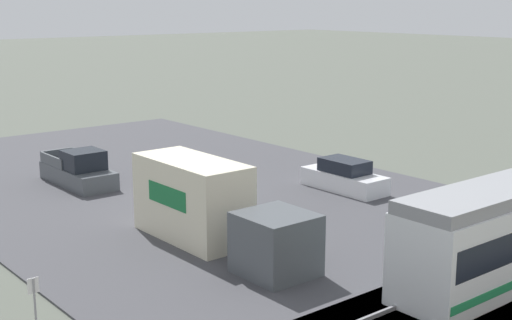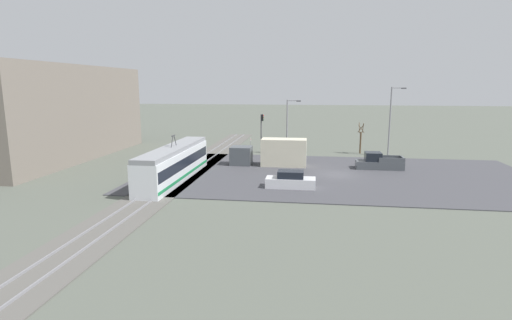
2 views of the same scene
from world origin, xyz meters
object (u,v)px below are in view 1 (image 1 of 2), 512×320
(sedan_car_0, at_px, (344,177))
(no_parking_sign, at_px, (35,308))
(pickup_truck, at_px, (79,171))
(box_truck, at_px, (210,209))

(sedan_car_0, bearing_deg, no_parking_sign, -160.47)
(pickup_truck, relative_size, no_parking_sign, 2.39)
(no_parking_sign, bearing_deg, box_truck, -154.87)
(sedan_car_0, xyz_separation_m, no_parking_sign, (19.19, 6.81, 0.62))
(pickup_truck, relative_size, sedan_car_0, 1.14)
(box_truck, height_order, no_parking_sign, box_truck)
(sedan_car_0, bearing_deg, pickup_truck, 136.24)
(box_truck, xyz_separation_m, sedan_car_0, (-10.33, -2.65, -0.85))
(pickup_truck, distance_m, sedan_car_0, 13.94)
(pickup_truck, height_order, no_parking_sign, no_parking_sign)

